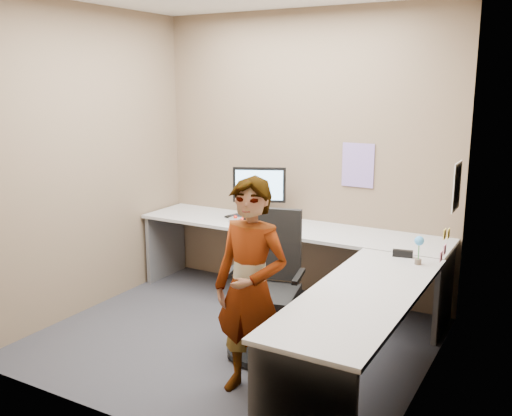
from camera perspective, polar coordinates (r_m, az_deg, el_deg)
The scene contains 20 objects.
ground at distance 4.75m, azimuth -2.30°, elevation -12.95°, with size 3.00×3.00×0.00m, color #27262C.
wall_back at distance 5.48m, azimuth 4.77°, elevation 5.23°, with size 3.00×3.00×0.00m, color brown.
wall_right at distance 3.78m, azimuth 17.24°, elevation 1.41°, with size 2.70×2.70×0.00m, color brown.
wall_left at distance 5.28m, azimuth -16.45°, elevation 4.49°, with size 2.70×2.70×0.00m, color brown.
desk at distance 4.65m, azimuth 4.76°, elevation -5.72°, with size 2.98×2.58×0.73m.
paper_ream at distance 5.39m, azimuth 0.22°, elevation -1.21°, with size 0.31×0.23×0.06m, color red.
monitor at distance 5.34m, azimuth 0.33°, elevation 2.04°, with size 0.47×0.25×0.47m.
laptop at distance 5.61m, azimuth -0.83°, elevation -0.38°, with size 0.39×0.35×0.23m.
trackball_mouse at distance 5.44m, azimuth -2.02°, elevation -1.17°, with size 0.12×0.08×0.07m.
origami at distance 5.39m, azimuth -0.40°, elevation -1.22°, with size 0.10×0.10×0.06m, color white.
stapler at distance 4.51m, azimuth 14.46°, elevation -4.43°, with size 0.15×0.04×0.06m, color black.
flower at distance 4.33m, azimuth 15.99°, elevation -3.63°, with size 0.07×0.07×0.22m.
calendar_purple at distance 5.27m, azimuth 10.16°, elevation 4.24°, with size 0.30×0.01×0.40m, color #846BB7.
calendar_white at distance 4.67m, azimuth 19.45°, elevation 2.05°, with size 0.01×0.28×0.38m, color white.
sticky_note_a at distance 4.40m, azimuth 18.34°, elevation -2.51°, with size 0.01×0.07×0.07m, color #F2E059.
sticky_note_b at distance 4.48m, azimuth 18.35°, elevation -3.97°, with size 0.01×0.07×0.07m, color pink.
sticky_note_c at distance 4.37m, azimuth 18.02°, elevation -4.62°, with size 0.01×0.07×0.07m, color pink.
sticky_note_d at distance 4.55m, azimuth 18.69°, elevation -2.44°, with size 0.01×0.07×0.07m, color #F2E059.
office_chair at distance 4.38m, azimuth 1.10°, elevation -8.90°, with size 0.61×0.58×1.08m.
person at distance 3.71m, azimuth -0.53°, elevation -8.14°, with size 0.53×0.35×1.46m, color #999399.
Camera 1 is at (2.27, -3.64, 2.04)m, focal length 40.00 mm.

